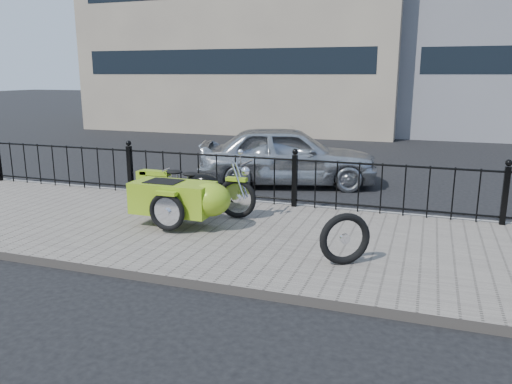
% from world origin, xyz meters
% --- Properties ---
extents(ground, '(120.00, 120.00, 0.00)m').
position_xyz_m(ground, '(0.00, 0.00, 0.00)').
color(ground, black).
rests_on(ground, ground).
extents(sidewalk, '(30.00, 3.80, 0.12)m').
position_xyz_m(sidewalk, '(0.00, -0.50, 0.06)').
color(sidewalk, '#686158').
rests_on(sidewalk, ground).
extents(curb, '(30.00, 0.10, 0.12)m').
position_xyz_m(curb, '(0.00, 1.44, 0.06)').
color(curb, gray).
rests_on(curb, ground).
extents(iron_fence, '(14.11, 0.11, 1.08)m').
position_xyz_m(iron_fence, '(0.00, 1.30, 0.59)').
color(iron_fence, black).
rests_on(iron_fence, sidewalk).
extents(motorcycle_sidecar, '(2.28, 1.48, 0.98)m').
position_xyz_m(motorcycle_sidecar, '(-1.34, -0.39, 0.59)').
color(motorcycle_sidecar, black).
rests_on(motorcycle_sidecar, sidewalk).
extents(spare_tire, '(0.63, 0.45, 0.69)m').
position_xyz_m(spare_tire, '(1.35, -1.30, 0.46)').
color(spare_tire, black).
rests_on(spare_tire, sidewalk).
extents(sedan_car, '(4.35, 2.72, 1.38)m').
position_xyz_m(sedan_car, '(-0.77, 3.57, 0.69)').
color(sedan_car, '#A9ACB0').
rests_on(sedan_car, ground).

